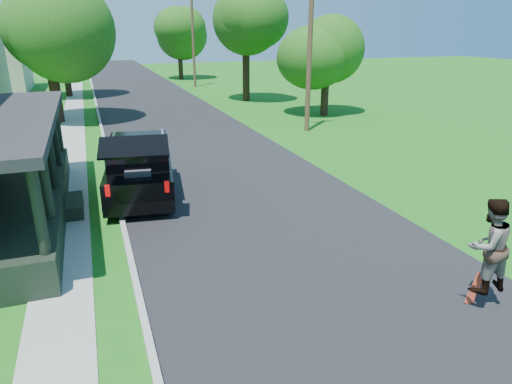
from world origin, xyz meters
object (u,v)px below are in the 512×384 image
object	(u,v)px
tree_right_near	(326,48)
black_suv	(140,168)
skateboarder	(488,246)
utility_pole_near	(310,49)

from	to	relation	value
tree_right_near	black_suv	bearing A→B (deg)	-138.59
black_suv	skateboarder	xyz separation A→B (m)	(5.70, -9.16, 0.41)
black_suv	skateboarder	size ratio (longest dim) A/B	2.83
black_suv	utility_pole_near	size ratio (longest dim) A/B	0.66
utility_pole_near	skateboarder	bearing A→B (deg)	-115.06
tree_right_near	utility_pole_near	size ratio (longest dim) A/B	0.78
tree_right_near	utility_pole_near	distance (m)	5.13
utility_pole_near	black_suv	bearing A→B (deg)	-153.62
skateboarder	utility_pole_near	world-z (taller)	utility_pole_near
skateboarder	utility_pole_near	size ratio (longest dim) A/B	0.23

